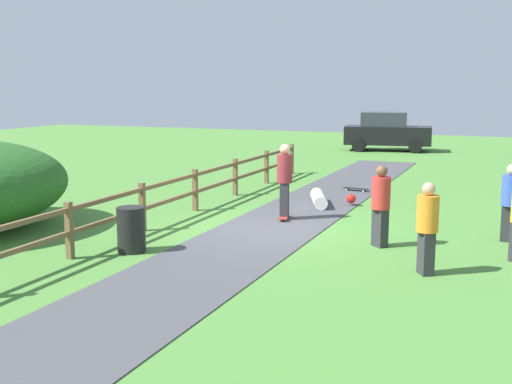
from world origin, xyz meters
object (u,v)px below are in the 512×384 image
(skater_riding, at_px, (285,177))
(bystander_red, at_px, (381,202))
(trash_bin, at_px, (131,230))
(parked_car_black, at_px, (387,132))
(bystander_orange, at_px, (427,224))
(bystander_blue, at_px, (510,199))
(skateboard_loose, at_px, (356,189))
(skater_fallen, at_px, (321,199))

(skater_riding, height_order, bystander_red, skater_riding)
(trash_bin, distance_m, parked_car_black, 21.73)
(skater_riding, relative_size, bystander_red, 1.10)
(bystander_orange, bearing_deg, bystander_blue, 67.55)
(trash_bin, relative_size, bystander_blue, 0.55)
(bystander_red, xyz_separation_m, parked_car_black, (-3.64, 19.42, 0.04))
(bystander_blue, bearing_deg, parked_car_black, 108.67)
(bystander_red, distance_m, bystander_orange, 2.01)
(skateboard_loose, xyz_separation_m, bystander_orange, (3.23, -8.25, 0.80))
(bystander_blue, distance_m, bystander_orange, 3.37)
(bystander_red, height_order, bystander_orange, bystander_red)
(bystander_orange, xyz_separation_m, parked_car_black, (-4.78, 21.08, 0.07))
(bystander_blue, bearing_deg, skater_riding, 176.65)
(skateboard_loose, height_order, bystander_orange, bystander_orange)
(bystander_red, distance_m, parked_car_black, 19.76)
(skater_fallen, bearing_deg, skateboard_loose, 83.58)
(bystander_blue, height_order, bystander_orange, bystander_blue)
(skater_fallen, height_order, bystander_red, bystander_red)
(skateboard_loose, relative_size, bystander_orange, 0.51)
(bystander_red, bearing_deg, bystander_blue, 30.96)
(bystander_red, distance_m, bystander_blue, 2.83)
(parked_car_black, bearing_deg, skateboard_loose, -83.08)
(skateboard_loose, bearing_deg, bystander_orange, -68.63)
(skater_riding, distance_m, parked_car_black, 17.69)
(skater_riding, distance_m, skateboard_loose, 4.97)
(bystander_red, bearing_deg, skater_riding, 146.97)
(skater_riding, bearing_deg, bystander_blue, -3.35)
(skateboard_loose, relative_size, bystander_blue, 0.50)
(bystander_orange, bearing_deg, bystander_red, 124.62)
(skater_riding, bearing_deg, trash_bin, -113.54)
(skater_riding, xyz_separation_m, bystander_red, (2.70, -1.76, -0.13))
(skater_fallen, height_order, skateboard_loose, skater_fallen)
(trash_bin, distance_m, skateboard_loose, 9.20)
(parked_car_black, bearing_deg, skater_riding, -86.96)
(skater_fallen, bearing_deg, bystander_red, -58.33)
(skater_fallen, xyz_separation_m, bystander_blue, (4.82, -2.42, 0.70))
(bystander_orange, height_order, parked_car_black, parked_car_black)
(skater_riding, xyz_separation_m, skateboard_loose, (0.62, 4.83, -0.96))
(bystander_red, height_order, parked_car_black, parked_car_black)
(trash_bin, bearing_deg, bystander_blue, 28.49)
(skateboard_loose, distance_m, bystander_blue, 6.88)
(bystander_red, height_order, bystander_blue, bystander_red)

